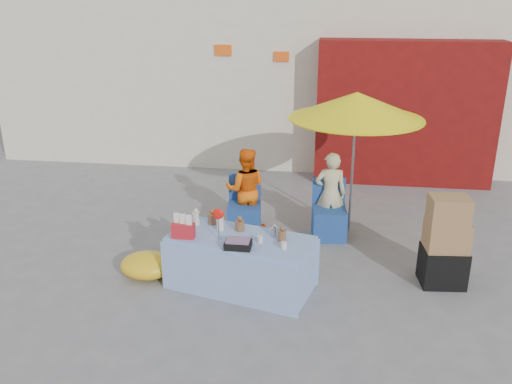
# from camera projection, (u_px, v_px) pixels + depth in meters

# --- Properties ---
(ground) EXTENTS (80.00, 80.00, 0.00)m
(ground) POSITION_uv_depth(u_px,v_px,m) (253.00, 285.00, 6.67)
(ground) COLOR slate
(ground) RESTS_ON ground
(backdrop) EXTENTS (14.00, 8.00, 7.80)m
(backdrop) POSITION_uv_depth(u_px,v_px,m) (321.00, 4.00, 12.49)
(backdrop) COLOR silver
(backdrop) RESTS_ON ground
(market_table) EXTENTS (1.87, 1.22, 1.05)m
(market_table) POSITION_uv_depth(u_px,v_px,m) (240.00, 261.00, 6.53)
(market_table) COLOR #8BACDE
(market_table) RESTS_ON ground
(chair_left) EXTENTS (0.53, 0.52, 0.85)m
(chair_left) POSITION_uv_depth(u_px,v_px,m) (244.00, 216.00, 8.05)
(chair_left) COLOR #204692
(chair_left) RESTS_ON ground
(chair_right) EXTENTS (0.53, 0.52, 0.85)m
(chair_right) POSITION_uv_depth(u_px,v_px,m) (329.00, 221.00, 7.89)
(chair_right) COLOR #204692
(chair_right) RESTS_ON ground
(vendor_orange) EXTENTS (0.66, 0.54, 1.26)m
(vendor_orange) POSITION_uv_depth(u_px,v_px,m) (246.00, 189.00, 8.04)
(vendor_orange) COLOR orange
(vendor_orange) RESTS_ON ground
(vendor_beige) EXTENTS (0.48, 0.35, 1.25)m
(vendor_beige) POSITION_uv_depth(u_px,v_px,m) (330.00, 194.00, 7.88)
(vendor_beige) COLOR beige
(vendor_beige) RESTS_ON ground
(umbrella) EXTENTS (1.90, 1.90, 2.09)m
(umbrella) POSITION_uv_depth(u_px,v_px,m) (357.00, 106.00, 7.54)
(umbrella) COLOR gray
(umbrella) RESTS_ON ground
(box_stack) EXTENTS (0.56, 0.47, 1.15)m
(box_stack) POSITION_uv_depth(u_px,v_px,m) (445.00, 245.00, 6.53)
(box_stack) COLOR black
(box_stack) RESTS_ON ground
(tarp_bundle) EXTENTS (0.70, 0.57, 0.31)m
(tarp_bundle) POSITION_uv_depth(u_px,v_px,m) (147.00, 265.00, 6.83)
(tarp_bundle) COLOR yellow
(tarp_bundle) RESTS_ON ground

